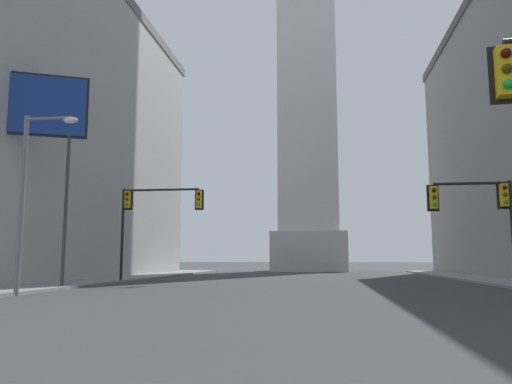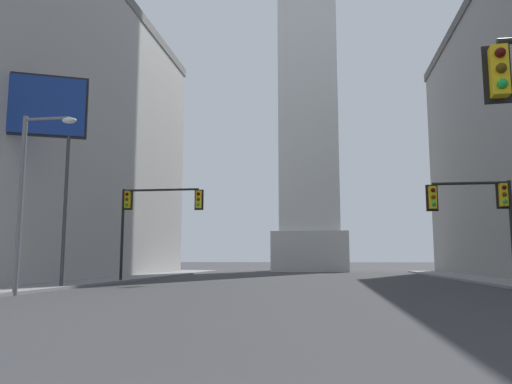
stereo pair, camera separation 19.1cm
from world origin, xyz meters
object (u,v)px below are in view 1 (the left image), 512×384
Objects in this scene: obelisk at (307,34)px; traffic_light_mid_left at (150,210)px; billboard_sign at (33,112)px; traffic_light_mid_right at (482,207)px; street_lamp at (31,183)px.

traffic_light_mid_left is at bearing -107.43° from obelisk.
traffic_light_mid_left is (-9.46, -30.13, -25.54)m from obelisk.
obelisk is 40.61m from traffic_light_mid_left.
billboard_sign is at bearing -115.81° from traffic_light_mid_left.
obelisk reaches higher than traffic_light_mid_right.
street_lamp reaches higher than traffic_light_mid_left.
traffic_light_mid_right is 0.47× the size of billboard_sign.
obelisk is at bearing 72.57° from traffic_light_mid_left.
traffic_light_mid_left is 19.62m from traffic_light_mid_right.
street_lamp is (-10.60, -41.60, -25.48)m from obelisk.
traffic_light_mid_left reaches higher than traffic_light_mid_right.
billboard_sign is (-2.54, 3.86, 4.35)m from street_lamp.
traffic_light_mid_left is 1.15× the size of traffic_light_mid_right.
traffic_light_mid_right is at bearing 16.26° from street_lamp.
traffic_light_mid_right is at bearing -75.42° from obelisk.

